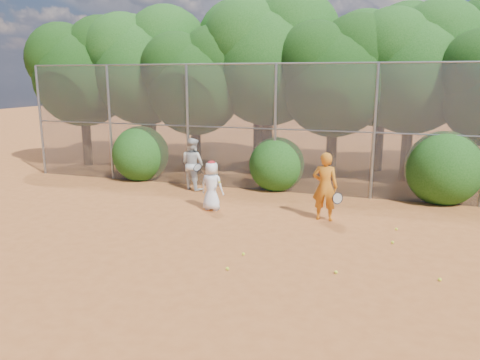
% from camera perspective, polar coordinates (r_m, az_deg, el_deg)
% --- Properties ---
extents(ground, '(80.00, 80.00, 0.00)m').
position_cam_1_polar(ground, '(9.37, 1.02, -10.18)').
color(ground, '#A45525').
rests_on(ground, ground).
extents(fence_back, '(20.05, 0.09, 4.03)m').
position_cam_1_polar(fence_back, '(14.59, 7.68, 6.26)').
color(fence_back, gray).
rests_on(fence_back, ground).
extents(tree_0, '(4.38, 3.81, 6.00)m').
position_cam_1_polar(tree_0, '(20.24, -18.53, 12.78)').
color(tree_0, black).
rests_on(tree_0, ground).
extents(tree_1, '(4.64, 4.03, 6.35)m').
position_cam_1_polar(tree_1, '(19.31, -11.51, 13.90)').
color(tree_1, black).
rests_on(tree_1, ground).
extents(tree_2, '(3.99, 3.47, 5.47)m').
position_cam_1_polar(tree_2, '(17.55, -5.34, 12.36)').
color(tree_2, black).
rests_on(tree_2, ground).
extents(tree_3, '(4.89, 4.26, 6.70)m').
position_cam_1_polar(tree_3, '(17.70, 3.70, 15.02)').
color(tree_3, black).
rests_on(tree_3, ground).
extents(tree_4, '(4.19, 3.64, 5.73)m').
position_cam_1_polar(tree_4, '(16.61, 11.67, 12.76)').
color(tree_4, black).
rests_on(tree_4, ground).
extents(tree_5, '(4.51, 3.92, 6.17)m').
position_cam_1_polar(tree_5, '(17.31, 20.52, 13.18)').
color(tree_5, black).
rests_on(tree_5, ground).
extents(tree_9, '(4.83, 4.20, 6.62)m').
position_cam_1_polar(tree_9, '(21.81, -10.81, 14.20)').
color(tree_9, black).
rests_on(tree_9, ground).
extents(tree_10, '(5.15, 4.48, 7.06)m').
position_cam_1_polar(tree_10, '(20.09, 2.52, 15.39)').
color(tree_10, black).
rests_on(tree_10, ground).
extents(tree_11, '(4.64, 4.03, 6.35)m').
position_cam_1_polar(tree_11, '(18.91, 17.29, 13.63)').
color(tree_11, black).
rests_on(tree_11, ground).
extents(bush_0, '(2.00, 2.00, 2.00)m').
position_cam_1_polar(bush_0, '(17.09, -12.02, 3.44)').
color(bush_0, '#174611').
rests_on(bush_0, ground).
extents(bush_1, '(1.80, 1.80, 1.80)m').
position_cam_1_polar(bush_1, '(15.23, 4.50, 2.21)').
color(bush_1, '#174611').
rests_on(bush_1, ground).
extents(bush_2, '(2.20, 2.20, 2.20)m').
position_cam_1_polar(bush_2, '(14.84, 23.61, 1.70)').
color(bush_2, '#174611').
rests_on(bush_2, ground).
extents(player_yellow, '(0.81, 0.53, 1.76)m').
position_cam_1_polar(player_yellow, '(12.07, 10.32, -0.79)').
color(player_yellow, '#CA6F17').
rests_on(player_yellow, ground).
extents(player_teen, '(0.70, 0.50, 1.39)m').
position_cam_1_polar(player_teen, '(12.83, -3.46, -0.69)').
color(player_teen, white).
rests_on(player_teen, ground).
extents(player_white, '(1.00, 0.90, 1.69)m').
position_cam_1_polar(player_white, '(15.22, -5.78, 1.96)').
color(player_white, silver).
rests_on(player_white, ground).
extents(ball_0, '(0.07, 0.07, 0.07)m').
position_cam_1_polar(ball_0, '(10.94, 18.10, -7.24)').
color(ball_0, yellow).
rests_on(ball_0, ground).
extents(ball_1, '(0.07, 0.07, 0.07)m').
position_cam_1_polar(ball_1, '(11.89, 18.51, -5.69)').
color(ball_1, yellow).
rests_on(ball_1, ground).
extents(ball_2, '(0.07, 0.07, 0.07)m').
position_cam_1_polar(ball_2, '(9.09, 11.62, -10.95)').
color(ball_2, yellow).
rests_on(ball_2, ground).
extents(ball_3, '(0.07, 0.07, 0.07)m').
position_cam_1_polar(ball_3, '(9.34, 23.17, -11.09)').
color(ball_3, yellow).
rests_on(ball_3, ground).
extents(ball_4, '(0.07, 0.07, 0.07)m').
position_cam_1_polar(ball_4, '(9.76, 0.42, -9.00)').
color(ball_4, yellow).
rests_on(ball_4, ground).
extents(ball_6, '(0.07, 0.07, 0.07)m').
position_cam_1_polar(ball_6, '(9.07, -1.54, -10.75)').
color(ball_6, yellow).
rests_on(ball_6, ground).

